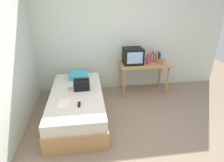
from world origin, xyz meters
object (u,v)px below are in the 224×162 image
Objects in this scene: magazine at (64,103)px; desk at (144,67)px; remote_dark at (79,104)px; remote_silver at (69,88)px; bed at (77,105)px; picture_frame at (160,62)px; water_bottle at (148,59)px; pillow at (78,75)px; tv at (133,56)px; handbag at (82,85)px; book_row at (155,57)px.

desk is at bearing 34.74° from magazine.
remote_dark reaches higher than magazine.
remote_dark is at bearing -139.15° from desk.
remote_silver is (-0.21, 0.63, 0.00)m from remote_dark.
remote_silver is at bearing 127.78° from bed.
bed is 1.82m from desk.
picture_frame is 0.97× the size of remote_silver.
water_bottle is (0.07, -0.07, 0.21)m from desk.
magazine is (-1.82, -1.14, -0.34)m from water_bottle.
remote_dark is (0.03, -1.16, -0.05)m from pillow.
tv reaches higher than handbag.
bed is 4.55× the size of tv.
desk is at bearing 28.64° from bed.
water_bottle is at bearing 37.97° from remote_dark.
handbag is at bearing -157.02° from water_bottle.
book_row is at bearing 40.30° from water_bottle.
desk reaches higher than pillow.
remote_dark is at bearing -71.50° from remote_silver.
magazine is at bearing -147.89° from water_bottle.
remote_dark is at bearing -132.96° from tv.
water_bottle reaches higher than book_row.
water_bottle is at bearing -139.70° from book_row.
pillow is 1.10m from magazine.
book_row is (0.57, 0.10, -0.07)m from tv.
tv is at bearing 47.04° from remote_dark.
book_row is at bearing 22.03° from desk.
handbag is at bearing -82.38° from pillow.
tv is 1.52× the size of magazine.
tv is 1.47× the size of handbag.
handbag is (-1.75, -0.84, -0.23)m from book_row.
bed is 1.69m from tv.
magazine is 0.55m from remote_silver.
desk is 3.87× the size of handbag.
remote_dark is (-0.04, -0.58, -0.09)m from handbag.
magazine is (-2.04, -1.33, -0.33)m from book_row.
desk is (1.56, 0.85, 0.39)m from bed.
picture_frame is at bearing 17.44° from handbag.
bed is at bearing -52.22° from remote_silver.
water_bottle is at bearing 2.31° from pillow.
bed is at bearing -159.79° from picture_frame.
tv reaches higher than desk.
bed is at bearing -145.89° from tv.
handbag is (0.08, -0.58, 0.04)m from pillow.
water_bottle is at bearing 32.11° from magazine.
handbag is 0.28m from remote_silver.
handbag is (-1.45, -0.72, -0.03)m from desk.
bed is 2.18m from book_row.
picture_frame is at bearing -0.70° from pillow.
remote_silver is (-1.71, -0.66, -0.12)m from desk.
magazine is (-0.29, -0.49, -0.10)m from handbag.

